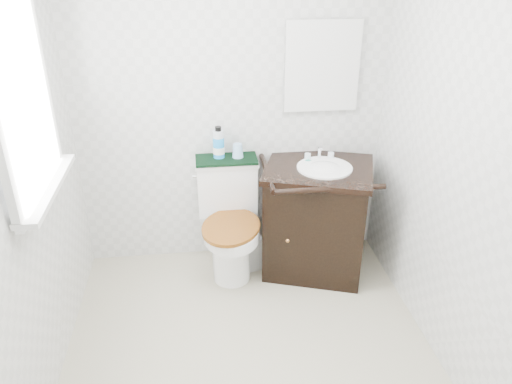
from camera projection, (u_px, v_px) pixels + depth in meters
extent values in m
plane|color=#B0AA8E|center=(252.00, 360.00, 2.95)|extent=(2.40, 2.40, 0.00)
plane|color=silver|center=(231.00, 104.00, 3.48)|extent=(2.40, 0.00, 2.40)
plane|color=silver|center=(301.00, 361.00, 1.35)|extent=(2.40, 0.00, 2.40)
plane|color=silver|center=(13.00, 188.00, 2.29)|extent=(0.00, 2.40, 2.40)
plane|color=silver|center=(465.00, 165.00, 2.53)|extent=(0.00, 2.40, 2.40)
cube|color=white|center=(20.00, 99.00, 2.36)|extent=(0.02, 0.70, 0.90)
cube|color=silver|center=(322.00, 67.00, 3.41)|extent=(0.50, 0.02, 0.60)
cylinder|color=white|center=(231.00, 255.00, 3.58)|extent=(0.26, 0.26, 0.41)
cube|color=white|center=(229.00, 236.00, 3.80)|extent=(0.26, 0.28, 0.41)
cube|color=white|center=(227.00, 189.00, 3.64)|extent=(0.43, 0.18, 0.39)
cube|color=white|center=(226.00, 162.00, 3.55)|extent=(0.45, 0.20, 0.03)
cylinder|color=white|center=(231.00, 233.00, 3.45)|extent=(0.39, 0.39, 0.08)
cylinder|color=brown|center=(231.00, 227.00, 3.43)|extent=(0.50, 0.50, 0.03)
cube|color=black|center=(316.00, 221.00, 3.64)|extent=(0.84, 0.77, 0.78)
cube|color=black|center=(319.00, 170.00, 3.46)|extent=(0.89, 0.82, 0.04)
cylinder|color=white|center=(325.00, 168.00, 3.42)|extent=(0.38, 0.38, 0.01)
ellipsoid|color=white|center=(324.00, 175.00, 3.45)|extent=(0.33, 0.33, 0.17)
cylinder|color=silver|center=(319.00, 153.00, 3.54)|extent=(0.02, 0.02, 0.10)
cube|color=silver|center=(248.00, 254.00, 3.73)|extent=(0.19, 0.17, 0.24)
cube|color=silver|center=(248.00, 239.00, 3.67)|extent=(0.22, 0.19, 0.03)
cube|color=black|center=(226.00, 159.00, 3.54)|extent=(0.44, 0.22, 0.02)
cylinder|color=#1A8DE4|center=(219.00, 147.00, 3.52)|extent=(0.08, 0.08, 0.15)
cylinder|color=silver|center=(218.00, 134.00, 3.47)|extent=(0.08, 0.08, 0.05)
cylinder|color=black|center=(218.00, 129.00, 3.45)|extent=(0.04, 0.04, 0.03)
cone|color=#8EBDE8|center=(238.00, 151.00, 3.53)|extent=(0.08, 0.08, 0.10)
ellipsoid|color=#1A7F6F|center=(308.00, 161.00, 3.52)|extent=(0.06, 0.04, 0.02)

